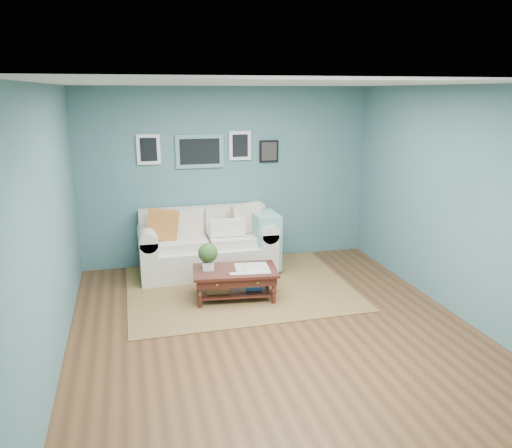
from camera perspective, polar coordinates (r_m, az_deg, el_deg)
name	(u,v)px	position (r m, az deg, el deg)	size (l,w,h in m)	color
room_shell	(272,211)	(5.42, 1.80, 1.44)	(5.00, 5.02, 2.70)	brown
area_rug	(239,287)	(6.93, -1.96, -7.24)	(3.00, 2.40, 0.01)	brown
loveseat	(213,244)	(7.45, -4.99, -2.30)	(2.02, 0.92, 1.04)	silver
coffee_table	(231,274)	(6.48, -2.92, -5.78)	(1.14, 0.75, 0.75)	#330F0E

